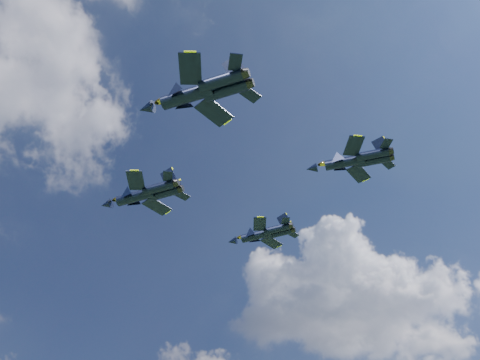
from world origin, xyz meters
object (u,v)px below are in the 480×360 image
at_px(jet_lead, 133,197).
at_px(jet_slot, 342,163).
at_px(jet_left, 184,97).
at_px(jet_right, 255,236).

bearing_deg(jet_lead, jet_slot, -83.62).
relative_size(jet_lead, jet_left, 0.96).
relative_size(jet_left, jet_slot, 1.22).
bearing_deg(jet_slot, jet_lead, 90.86).
bearing_deg(jet_right, jet_slot, -124.16).
bearing_deg(jet_slot, jet_right, 49.43).
height_order(jet_right, jet_slot, jet_right).
xyz_separation_m(jet_left, jet_right, (31.37, 22.46, 2.77)).
height_order(jet_left, jet_right, jet_right).
relative_size(jet_lead, jet_right, 1.17).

